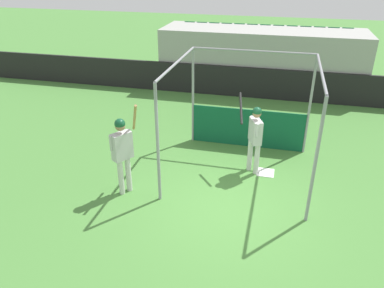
% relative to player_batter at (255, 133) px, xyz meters
% --- Properties ---
extents(ground_plane, '(60.00, 60.00, 0.00)m').
position_rel_player_batter_xyz_m(ground_plane, '(-0.40, -1.73, -1.10)').
color(ground_plane, '#477F38').
extents(outfield_wall, '(24.00, 0.12, 1.21)m').
position_rel_player_batter_xyz_m(outfield_wall, '(-0.40, 5.77, -0.50)').
color(outfield_wall, black).
rests_on(outfield_wall, ground).
extents(bleacher_section, '(8.15, 2.40, 2.49)m').
position_rel_player_batter_xyz_m(bleacher_section, '(-0.40, 7.03, 0.14)').
color(bleacher_section, '#9E9E99').
rests_on(bleacher_section, ground).
extents(batting_cage, '(3.36, 3.30, 2.85)m').
position_rel_player_batter_xyz_m(batting_cage, '(-0.31, 0.81, 0.12)').
color(batting_cage, gray).
rests_on(batting_cage, ground).
extents(home_plate, '(0.44, 0.44, 0.02)m').
position_rel_player_batter_xyz_m(home_plate, '(0.36, -0.00, -1.09)').
color(home_plate, white).
rests_on(home_plate, ground).
extents(player_batter, '(0.71, 0.83, 1.98)m').
position_rel_player_batter_xyz_m(player_batter, '(0.00, 0.00, 0.00)').
color(player_batter, silver).
rests_on(player_batter, ground).
extents(player_waiting, '(0.63, 0.84, 2.23)m').
position_rel_player_batter_xyz_m(player_waiting, '(-2.84, -1.68, 0.07)').
color(player_waiting, silver).
rests_on(player_waiting, ground).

